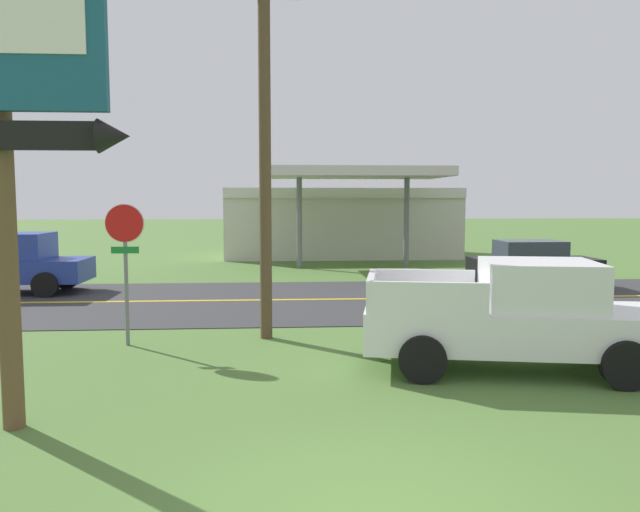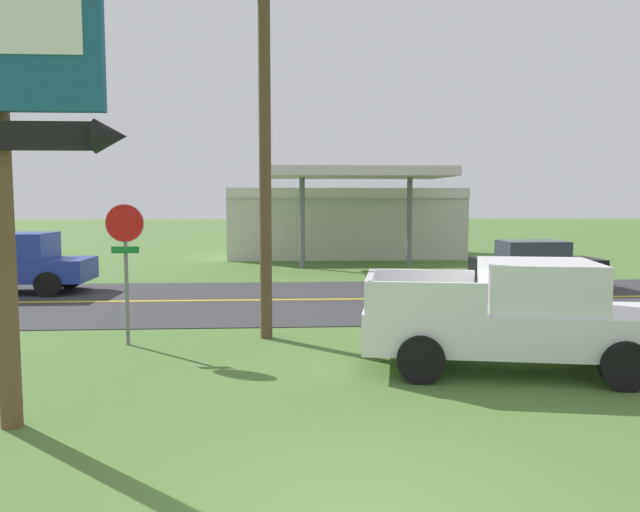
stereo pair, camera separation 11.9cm
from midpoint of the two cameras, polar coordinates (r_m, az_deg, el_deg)
road_asphalt at (r=18.77m, az=-1.21°, el=-4.05°), size 140.00×8.00×0.02m
road_centre_line at (r=18.77m, az=-1.21°, el=-4.01°), size 126.00×0.20×0.01m
motel_sign at (r=9.01m, az=-27.70°, el=13.57°), size 3.08×0.54×6.46m
stop_sign at (r=13.39m, az=-17.72°, el=0.65°), size 0.80×0.08×2.95m
utility_pole at (r=13.55m, az=-5.36°, el=11.70°), size 1.74×0.26×8.59m
gas_station at (r=33.23m, az=1.80°, el=3.35°), size 12.00×11.50×4.40m
pickup_white_parked_on_lawn at (r=11.57m, az=17.29°, el=-5.34°), size 5.47×2.95×1.96m
pickup_blue_on_road at (r=22.41m, az=-26.98°, el=-0.65°), size 5.20×2.24×1.96m
car_black_near_lane at (r=22.35m, az=18.81°, el=-0.71°), size 4.20×2.00×1.64m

